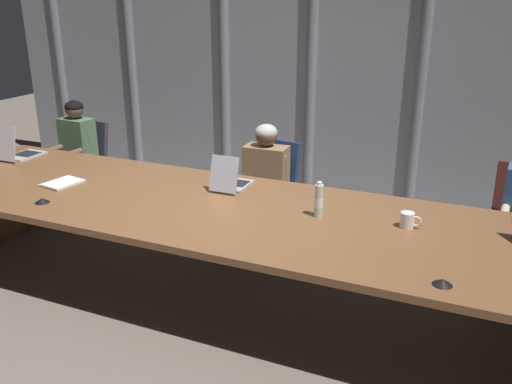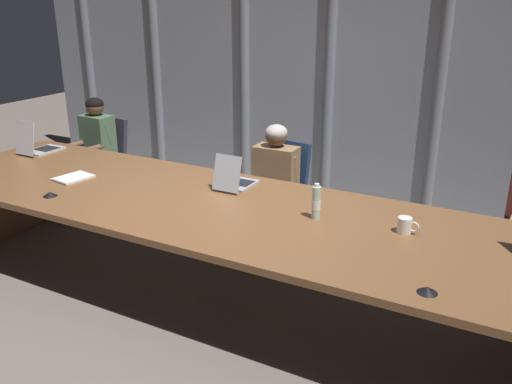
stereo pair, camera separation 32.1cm
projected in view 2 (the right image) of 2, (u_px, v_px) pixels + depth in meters
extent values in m
plane|color=#6B6056|center=(211.00, 291.00, 4.30)|extent=(16.40, 16.40, 0.00)
cube|color=brown|center=(208.00, 206.00, 4.05)|extent=(5.12, 1.45, 0.05)
cube|color=black|center=(208.00, 214.00, 4.07)|extent=(4.35, 0.10, 0.06)
cube|color=brown|center=(9.00, 200.00, 5.21)|extent=(0.08, 1.23, 0.70)
cube|color=gray|center=(333.00, 80.00, 5.92)|extent=(8.20, 0.10, 2.68)
cylinder|color=slate|center=(90.00, 62.00, 7.46)|extent=(0.12, 0.12, 2.63)
cylinder|color=slate|center=(156.00, 67.00, 6.94)|extent=(0.12, 0.12, 2.63)
cylinder|color=slate|center=(245.00, 74.00, 6.36)|extent=(0.12, 0.12, 2.63)
cylinder|color=slate|center=(329.00, 80.00, 5.89)|extent=(0.12, 0.12, 2.63)
cylinder|color=slate|center=(439.00, 88.00, 5.37)|extent=(0.12, 0.12, 2.63)
cube|color=#BCBCC1|center=(45.00, 150.00, 5.38)|extent=(0.24, 0.35, 0.02)
cube|color=black|center=(46.00, 148.00, 5.39)|extent=(0.20, 0.19, 0.00)
cube|color=#BCBCC1|center=(25.00, 138.00, 5.15)|extent=(0.24, 0.07, 0.32)
cube|color=black|center=(25.00, 138.00, 5.15)|extent=(0.21, 0.06, 0.29)
cube|color=#A8ADB7|center=(239.00, 184.00, 4.41)|extent=(0.23, 0.30, 0.02)
cube|color=black|center=(240.00, 182.00, 4.43)|extent=(0.20, 0.17, 0.00)
cube|color=#A8ADB7|center=(227.00, 173.00, 4.20)|extent=(0.23, 0.08, 0.28)
cube|color=black|center=(227.00, 173.00, 4.21)|extent=(0.21, 0.07, 0.25)
cube|color=#2D2D38|center=(100.00, 165.00, 6.12)|extent=(0.55, 0.55, 0.08)
cube|color=#2D2D38|center=(113.00, 138.00, 6.19)|extent=(0.44, 0.18, 0.47)
cylinder|color=#262628|center=(101.00, 182.00, 6.19)|extent=(0.05, 0.05, 0.32)
cylinder|color=black|center=(103.00, 197.00, 6.25)|extent=(0.60, 0.60, 0.04)
cube|color=navy|center=(275.00, 198.00, 5.13)|extent=(0.55, 0.55, 0.08)
cube|color=navy|center=(289.00, 165.00, 5.20)|extent=(0.44, 0.18, 0.47)
cylinder|color=#262628|center=(275.00, 218.00, 5.20)|extent=(0.05, 0.05, 0.32)
cylinder|color=black|center=(275.00, 235.00, 5.26)|extent=(0.60, 0.60, 0.04)
cube|color=#4C6B4C|center=(98.00, 139.00, 5.98)|extent=(0.37, 0.25, 0.54)
sphere|color=brown|center=(95.00, 106.00, 5.86)|extent=(0.19, 0.19, 0.19)
ellipsoid|color=black|center=(95.00, 104.00, 5.85)|extent=(0.19, 0.19, 0.14)
cylinder|color=#4C6B4C|center=(107.00, 134.00, 5.88)|extent=(0.08, 0.14, 0.27)
cylinder|color=brown|center=(93.00, 149.00, 5.75)|extent=(0.09, 0.30, 0.06)
cylinder|color=#4C6B4C|center=(89.00, 131.00, 6.03)|extent=(0.08, 0.14, 0.27)
cylinder|color=brown|center=(74.00, 145.00, 5.91)|extent=(0.09, 0.30, 0.06)
cylinder|color=#262833|center=(93.00, 171.00, 5.87)|extent=(0.16, 0.41, 0.13)
cylinder|color=#262833|center=(82.00, 193.00, 5.80)|extent=(0.11, 0.11, 0.42)
cylinder|color=#262833|center=(81.00, 168.00, 5.98)|extent=(0.16, 0.41, 0.13)
cylinder|color=#262833|center=(69.00, 190.00, 5.91)|extent=(0.11, 0.11, 0.42)
cube|color=olive|center=(276.00, 171.00, 5.01)|extent=(0.40, 0.23, 0.47)
sphere|color=brown|center=(277.00, 135.00, 4.89)|extent=(0.20, 0.20, 0.20)
ellipsoid|color=#B2ADA8|center=(277.00, 133.00, 4.88)|extent=(0.20, 0.20, 0.15)
cylinder|color=olive|center=(293.00, 169.00, 4.92)|extent=(0.07, 0.14, 0.27)
cylinder|color=brown|center=(283.00, 188.00, 4.79)|extent=(0.07, 0.30, 0.06)
cylinder|color=olive|center=(260.00, 164.00, 5.07)|extent=(0.07, 0.14, 0.27)
cylinder|color=brown|center=(250.00, 182.00, 4.93)|extent=(0.07, 0.30, 0.06)
cylinder|color=#262833|center=(277.00, 207.00, 4.89)|extent=(0.14, 0.40, 0.13)
cylinder|color=#262833|center=(268.00, 234.00, 4.81)|extent=(0.11, 0.11, 0.42)
cylinder|color=#262833|center=(257.00, 203.00, 4.97)|extent=(0.14, 0.40, 0.13)
cylinder|color=#262833|center=(248.00, 230.00, 4.89)|extent=(0.11, 0.11, 0.42)
cylinder|color=#262833|center=(508.00, 288.00, 3.93)|extent=(0.11, 0.11, 0.42)
cylinder|color=#ADD1B2|center=(316.00, 203.00, 3.72)|extent=(0.06, 0.06, 0.23)
cylinder|color=white|center=(316.00, 204.00, 3.72)|extent=(0.06, 0.06, 0.07)
cylinder|color=white|center=(317.00, 185.00, 3.67)|extent=(0.03, 0.03, 0.02)
cylinder|color=white|center=(404.00, 225.00, 3.52)|extent=(0.09, 0.09, 0.11)
torus|color=white|center=(414.00, 227.00, 3.49)|extent=(0.07, 0.01, 0.07)
cone|color=black|center=(427.00, 290.00, 2.81)|extent=(0.11, 0.11, 0.03)
cone|color=black|center=(50.00, 194.00, 4.17)|extent=(0.11, 0.11, 0.03)
cube|color=silver|center=(73.00, 178.00, 4.57)|extent=(0.27, 0.33, 0.02)
cylinder|color=silver|center=(59.00, 181.00, 4.44)|extent=(0.21, 0.05, 0.01)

